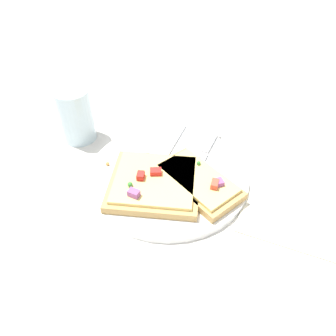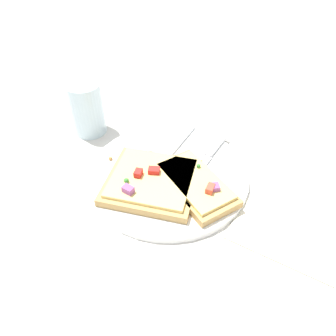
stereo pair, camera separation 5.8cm
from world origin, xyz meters
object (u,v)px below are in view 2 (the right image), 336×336
at_px(pizza_slice_corner, 195,184).
at_px(drinking_glass, 87,109).
at_px(plate, 168,175).
at_px(fork, 167,157).
at_px(knife, 205,159).
at_px(pizza_slice_main, 152,181).
at_px(napkin, 285,237).

xyz_separation_m(pizza_slice_corner, drinking_glass, (0.27, -0.05, 0.03)).
bearing_deg(drinking_glass, plate, 169.30).
xyz_separation_m(fork, drinking_glass, (0.19, -0.01, 0.04)).
height_order(knife, pizza_slice_main, pizza_slice_main).
height_order(pizza_slice_main, pizza_slice_corner, same).
height_order(fork, napkin, fork).
bearing_deg(pizza_slice_corner, drinking_glass, -162.19).
bearing_deg(pizza_slice_main, napkin, -11.90).
bearing_deg(plate, knife, -124.09).
xyz_separation_m(fork, napkin, (-0.24, 0.06, -0.01)).
xyz_separation_m(plate, fork, (0.02, -0.03, 0.01)).
distance_m(plate, fork, 0.04).
bearing_deg(pizza_slice_corner, plate, -161.61).
relative_size(pizza_slice_main, napkin, 1.15).
relative_size(knife, napkin, 1.33).
relative_size(plate, pizza_slice_corner, 1.67).
bearing_deg(drinking_glass, pizza_slice_main, 158.28).
bearing_deg(knife, plate, -32.73).
height_order(drinking_glass, napkin, drinking_glass).
bearing_deg(fork, knife, 114.98).
relative_size(fork, knife, 1.03).
distance_m(pizza_slice_corner, napkin, 0.16).
height_order(plate, knife, knife).
height_order(fork, knife, knife).
xyz_separation_m(knife, napkin, (-0.18, 0.09, -0.01)).
distance_m(knife, pizza_slice_main, 0.12).
height_order(plate, pizza_slice_main, pizza_slice_main).
height_order(plate, napkin, plate).
xyz_separation_m(pizza_slice_main, drinking_glass, (0.20, -0.08, 0.03)).
height_order(fork, pizza_slice_corner, pizza_slice_corner).
distance_m(fork, pizza_slice_corner, 0.09).
xyz_separation_m(pizza_slice_main, napkin, (-0.23, -0.02, -0.02)).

